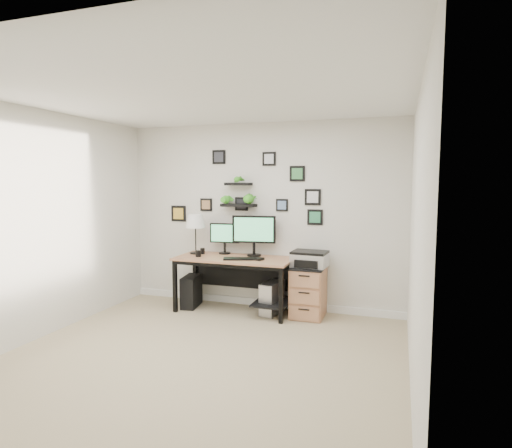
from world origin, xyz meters
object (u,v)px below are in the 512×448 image
at_px(mug, 198,254).
at_px(pc_tower_black, 191,291).
at_px(table_lamp, 195,222).
at_px(file_cabinet, 308,292).
at_px(printer, 310,259).
at_px(monitor_right, 254,232).
at_px(pc_tower_grey, 272,298).
at_px(desk, 237,266).
at_px(monitor_left, 225,236).

distance_m(mug, pc_tower_black, 0.61).
relative_size(table_lamp, file_cabinet, 0.85).
bearing_deg(table_lamp, file_cabinet, -0.97).
bearing_deg(table_lamp, printer, -0.91).
bearing_deg(table_lamp, mug, -56.24).
bearing_deg(pc_tower_black, monitor_right, 3.00).
relative_size(mug, printer, 0.18).
bearing_deg(pc_tower_grey, mug, -171.36).
distance_m(desk, mug, 0.57).
bearing_deg(table_lamp, monitor_left, 16.40).
distance_m(monitor_left, pc_tower_grey, 1.12).
distance_m(mug, file_cabinet, 1.59).
xyz_separation_m(desk, pc_tower_grey, (0.49, 0.02, -0.41)).
height_order(desk, pc_tower_black, desk).
distance_m(desk, table_lamp, 0.90).
bearing_deg(monitor_left, pc_tower_grey, -13.78).
bearing_deg(mug, table_lamp, 123.76).
distance_m(table_lamp, file_cabinet, 1.87).
bearing_deg(monitor_left, printer, -6.49).
xyz_separation_m(desk, file_cabinet, (0.98, 0.06, -0.29)).
distance_m(pc_tower_black, file_cabinet, 1.69).
bearing_deg(printer, monitor_left, 173.51).
bearing_deg(table_lamp, desk, -7.26).
height_order(pc_tower_black, pc_tower_grey, pc_tower_black).
distance_m(mug, pc_tower_grey, 1.18).
bearing_deg(file_cabinet, monitor_right, 172.49).
relative_size(table_lamp, printer, 1.21).
bearing_deg(printer, monitor_right, 172.71).
relative_size(desk, table_lamp, 2.80).
bearing_deg(file_cabinet, pc_tower_grey, -174.94).
bearing_deg(pc_tower_black, file_cabinet, -6.11).
relative_size(desk, monitor_left, 3.63).
height_order(pc_tower_grey, file_cabinet, file_cabinet).
bearing_deg(monitor_left, mug, -125.96).
relative_size(monitor_right, mug, 6.97).
relative_size(mug, pc_tower_grey, 0.19).
height_order(table_lamp, printer, table_lamp).
xyz_separation_m(table_lamp, mug, (0.15, -0.23, -0.41)).
bearing_deg(pc_tower_black, table_lamp, 67.86).
height_order(monitor_right, pc_tower_black, monitor_right).
relative_size(monitor_right, file_cabinet, 0.90).
bearing_deg(mug, monitor_left, 54.04).
xyz_separation_m(pc_tower_black, file_cabinet, (1.68, 0.08, 0.11)).
height_order(table_lamp, file_cabinet, table_lamp).
xyz_separation_m(pc_tower_black, printer, (1.69, 0.08, 0.55)).
height_order(monitor_right, file_cabinet, monitor_right).
relative_size(monitor_left, table_lamp, 0.77).
bearing_deg(mug, desk, 14.89).
bearing_deg(monitor_left, file_cabinet, -6.62).
relative_size(mug, pc_tower_black, 0.20).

